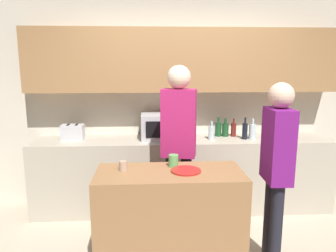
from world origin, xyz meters
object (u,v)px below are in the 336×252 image
at_px(cup_0, 123,166).
at_px(bottle_0, 211,132).
at_px(microwave, 163,126).
at_px(toaster, 73,132).
at_px(bottle_3, 233,129).
at_px(plate_on_island, 186,171).
at_px(bottle_1, 218,129).
at_px(cup_1, 173,161).
at_px(person_center, 179,136).
at_px(potted_plant, 282,121).
at_px(bottle_5, 252,131).
at_px(bottle_4, 245,131).
at_px(bottle_2, 225,129).
at_px(person_left, 277,161).

bearing_deg(cup_0, bottle_0, 48.03).
xyz_separation_m(microwave, toaster, (-1.08, 0.00, -0.06)).
bearing_deg(bottle_3, plate_on_island, -120.03).
height_order(bottle_0, bottle_3, bottle_3).
distance_m(bottle_0, bottle_1, 0.21).
relative_size(cup_1, person_center, 0.06).
xyz_separation_m(potted_plant, bottle_0, (-0.89, -0.08, -0.11)).
distance_m(toaster, cup_1, 1.56).
relative_size(microwave, bottle_5, 2.09).
relative_size(bottle_5, plate_on_island, 0.96).
distance_m(bottle_4, person_center, 1.04).
distance_m(bottle_4, bottle_5, 0.09).
xyz_separation_m(bottle_1, bottle_2, (0.09, -0.02, -0.00)).
relative_size(toaster, person_center, 0.15).
xyz_separation_m(microwave, bottle_4, (0.98, -0.09, -0.05)).
height_order(plate_on_island, cup_1, cup_1).
xyz_separation_m(bottle_2, person_center, (-0.65, -0.75, 0.09)).
relative_size(bottle_3, bottle_4, 0.86).
bearing_deg(bottle_4, toaster, 177.35).
bearing_deg(bottle_1, microwave, -172.97).
relative_size(bottle_0, cup_1, 2.03).
bearing_deg(potted_plant, bottle_4, -169.00).
xyz_separation_m(potted_plant, bottle_1, (-0.78, 0.08, -0.11)).
bearing_deg(bottle_5, potted_plant, 13.43).
bearing_deg(bottle_4, person_center, -145.76).
bearing_deg(toaster, bottle_2, 2.14).
bearing_deg(person_left, bottle_3, 4.11).
bearing_deg(potted_plant, cup_1, -142.88).
relative_size(toaster, bottle_5, 1.04).
xyz_separation_m(plate_on_island, person_center, (-0.01, 0.54, 0.18)).
bearing_deg(toaster, cup_1, -43.77).
distance_m(bottle_3, cup_1, 1.42).
bearing_deg(person_left, bottle_1, 11.99).
bearing_deg(person_left, potted_plant, -21.12).
height_order(bottle_1, bottle_4, bottle_4).
relative_size(bottle_1, bottle_4, 0.89).
bearing_deg(bottle_0, microwave, 172.05).
relative_size(bottle_0, bottle_5, 0.89).
bearing_deg(microwave, cup_0, -108.68).
distance_m(bottle_2, person_center, 1.00).
bearing_deg(toaster, person_left, -32.22).
bearing_deg(person_center, potted_plant, -140.36).
xyz_separation_m(bottle_2, plate_on_island, (-0.64, -1.29, -0.09)).
relative_size(bottle_0, cup_0, 2.60).
height_order(potted_plant, bottle_0, potted_plant).
bearing_deg(cup_1, person_center, 78.50).
distance_m(microwave, toaster, 1.08).
height_order(bottle_5, cup_1, bottle_5).
distance_m(cup_1, person_left, 0.89).
relative_size(bottle_5, cup_1, 2.28).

